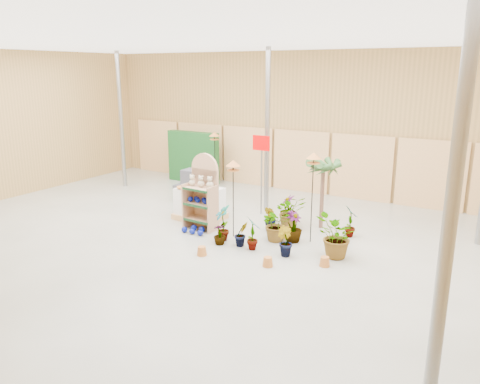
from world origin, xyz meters
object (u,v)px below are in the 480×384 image
Objects in this scene: display_shelf at (203,195)px; potted_plant_2 at (277,224)px; bird_table_front at (233,166)px; pallet_stack at (200,203)px.

display_shelf is 2.05m from potted_plant_2.
display_shelf is 1.32m from bird_table_front.
pallet_stack is at bearing 136.47° from display_shelf.
pallet_stack is at bearing 169.88° from potted_plant_2.
display_shelf is 1.02× the size of bird_table_front.
potted_plant_2 is at bearing -4.79° from pallet_stack.
display_shelf is 0.88m from pallet_stack.
pallet_stack is (-0.51, 0.55, -0.45)m from display_shelf.
display_shelf is 2.31× the size of potted_plant_2.
bird_table_front reaches higher than potted_plant_2.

